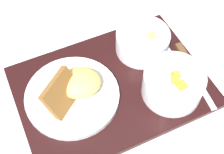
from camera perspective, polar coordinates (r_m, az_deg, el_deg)
name	(u,v)px	position (r m, az deg, el deg)	size (l,w,h in m)	color
ground_plane	(112,88)	(0.69, 0.00, -2.01)	(4.00, 4.00, 0.00)	silver
serving_tray	(112,86)	(0.68, 0.00, -1.73)	(0.43, 0.32, 0.01)	black
bowl_salad	(173,83)	(0.65, 11.13, -1.07)	(0.13, 0.13, 0.07)	silver
bowl_soup	(143,41)	(0.72, 5.62, 6.65)	(0.12, 0.12, 0.05)	silver
plate_main	(73,91)	(0.65, -7.06, -2.64)	(0.20, 0.20, 0.08)	silver
knife	(187,62)	(0.73, 13.61, 2.71)	(0.02, 0.18, 0.02)	silver
spoon	(177,65)	(0.72, 11.74, 2.11)	(0.03, 0.16, 0.01)	silver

